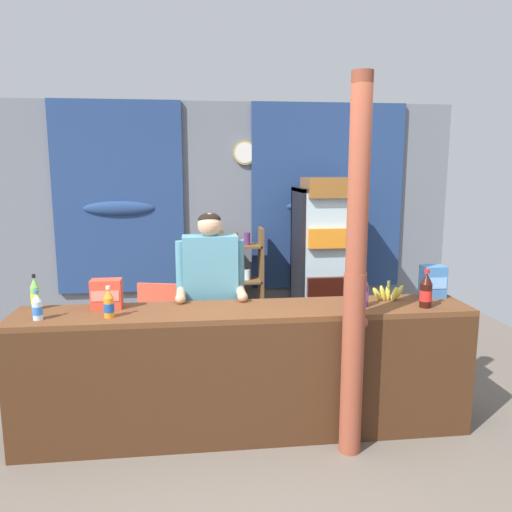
{
  "coord_description": "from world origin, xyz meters",
  "views": [
    {
      "loc": [
        -0.36,
        -3.05,
        1.99
      ],
      "look_at": [
        0.09,
        0.75,
        1.31
      ],
      "focal_mm": 35.41,
      "sensor_mm": 36.0,
      "label": 1
    }
  ],
  "objects_px": {
    "soda_bottle_grape_soda": "(364,292)",
    "shopkeeper": "(211,286)",
    "plastic_lawn_chair": "(156,323)",
    "soda_bottle_orange_soda": "(109,304)",
    "bottle_shelf_rack": "(242,284)",
    "soda_bottle_lime_soda": "(35,294)",
    "snack_box_biscuit": "(433,281)",
    "stall_counter": "(248,363)",
    "soda_bottle_water": "(37,307)",
    "drink_fridge": "(326,257)",
    "banana_bunch": "(388,293)",
    "timber_post": "(355,281)",
    "snack_box_crackers": "(107,294)",
    "soda_bottle_cola": "(426,291)"
  },
  "relations": [
    {
      "from": "soda_bottle_grape_soda",
      "to": "shopkeeper",
      "type": "bearing_deg",
      "value": 155.52
    },
    {
      "from": "plastic_lawn_chair",
      "to": "soda_bottle_orange_soda",
      "type": "distance_m",
      "value": 1.46
    },
    {
      "from": "bottle_shelf_rack",
      "to": "soda_bottle_lime_soda",
      "type": "relative_size",
      "value": 5.09
    },
    {
      "from": "plastic_lawn_chair",
      "to": "snack_box_biscuit",
      "type": "xyz_separation_m",
      "value": [
        2.26,
        -1.06,
        0.6
      ]
    },
    {
      "from": "stall_counter",
      "to": "soda_bottle_water",
      "type": "height_order",
      "value": "soda_bottle_water"
    },
    {
      "from": "drink_fridge",
      "to": "banana_bunch",
      "type": "distance_m",
      "value": 1.61
    },
    {
      "from": "timber_post",
      "to": "bottle_shelf_rack",
      "type": "height_order",
      "value": "timber_post"
    },
    {
      "from": "timber_post",
      "to": "snack_box_biscuit",
      "type": "relative_size",
      "value": 10.33
    },
    {
      "from": "soda_bottle_lime_soda",
      "to": "soda_bottle_water",
      "type": "bearing_deg",
      "value": -70.79
    },
    {
      "from": "soda_bottle_orange_soda",
      "to": "soda_bottle_water",
      "type": "xyz_separation_m",
      "value": [
        -0.47,
        0.0,
        -0.01
      ]
    },
    {
      "from": "soda_bottle_orange_soda",
      "to": "snack_box_crackers",
      "type": "xyz_separation_m",
      "value": [
        -0.05,
        0.23,
        0.01
      ]
    },
    {
      "from": "stall_counter",
      "to": "soda_bottle_cola",
      "type": "relative_size",
      "value": 11.67
    },
    {
      "from": "timber_post",
      "to": "banana_bunch",
      "type": "xyz_separation_m",
      "value": [
        0.41,
        0.45,
        -0.21
      ]
    },
    {
      "from": "plastic_lawn_chair",
      "to": "soda_bottle_lime_soda",
      "type": "bearing_deg",
      "value": -125.63
    },
    {
      "from": "banana_bunch",
      "to": "snack_box_crackers",
      "type": "bearing_deg",
      "value": 179.05
    },
    {
      "from": "bottle_shelf_rack",
      "to": "soda_bottle_orange_soda",
      "type": "xyz_separation_m",
      "value": [
        -1.1,
        -2.05,
        0.38
      ]
    },
    {
      "from": "banana_bunch",
      "to": "bottle_shelf_rack",
      "type": "bearing_deg",
      "value": 117.6
    },
    {
      "from": "plastic_lawn_chair",
      "to": "soda_bottle_water",
      "type": "xyz_separation_m",
      "value": [
        -0.67,
        -1.33,
        0.56
      ]
    },
    {
      "from": "soda_bottle_water",
      "to": "snack_box_crackers",
      "type": "relative_size",
      "value": 0.94
    },
    {
      "from": "timber_post",
      "to": "drink_fridge",
      "type": "xyz_separation_m",
      "value": [
        0.33,
        2.05,
        -0.21
      ]
    },
    {
      "from": "drink_fridge",
      "to": "soda_bottle_grape_soda",
      "type": "bearing_deg",
      "value": -95.4
    },
    {
      "from": "soda_bottle_grape_soda",
      "to": "soda_bottle_orange_soda",
      "type": "bearing_deg",
      "value": -178.28
    },
    {
      "from": "soda_bottle_cola",
      "to": "soda_bottle_water",
      "type": "distance_m",
      "value": 2.74
    },
    {
      "from": "drink_fridge",
      "to": "soda_bottle_grape_soda",
      "type": "xyz_separation_m",
      "value": [
        -0.16,
        -1.75,
        0.05
      ]
    },
    {
      "from": "soda_bottle_water",
      "to": "soda_bottle_cola",
      "type": "bearing_deg",
      "value": -0.38
    },
    {
      "from": "soda_bottle_water",
      "to": "soda_bottle_orange_soda",
      "type": "bearing_deg",
      "value": -0.43
    },
    {
      "from": "soda_bottle_water",
      "to": "drink_fridge",
      "type": "bearing_deg",
      "value": 36.18
    },
    {
      "from": "shopkeeper",
      "to": "soda_bottle_cola",
      "type": "distance_m",
      "value": 1.66
    },
    {
      "from": "drink_fridge",
      "to": "soda_bottle_lime_soda",
      "type": "bearing_deg",
      "value": -149.04
    },
    {
      "from": "plastic_lawn_chair",
      "to": "soda_bottle_cola",
      "type": "height_order",
      "value": "soda_bottle_cola"
    },
    {
      "from": "timber_post",
      "to": "plastic_lawn_chair",
      "type": "bearing_deg",
      "value": 132.71
    },
    {
      "from": "drink_fridge",
      "to": "soda_bottle_orange_soda",
      "type": "bearing_deg",
      "value": -137.82
    },
    {
      "from": "soda_bottle_lime_soda",
      "to": "soda_bottle_orange_soda",
      "type": "xyz_separation_m",
      "value": [
        0.56,
        -0.27,
        -0.02
      ]
    },
    {
      "from": "snack_box_crackers",
      "to": "banana_bunch",
      "type": "distance_m",
      "value": 2.12
    },
    {
      "from": "soda_bottle_grape_soda",
      "to": "soda_bottle_water",
      "type": "relative_size",
      "value": 1.27
    },
    {
      "from": "timber_post",
      "to": "drink_fridge",
      "type": "distance_m",
      "value": 2.09
    },
    {
      "from": "timber_post",
      "to": "soda_bottle_grape_soda",
      "type": "bearing_deg",
      "value": 61.02
    },
    {
      "from": "soda_bottle_water",
      "to": "shopkeeper",
      "type": "bearing_deg",
      "value": 25.25
    },
    {
      "from": "drink_fridge",
      "to": "snack_box_crackers",
      "type": "bearing_deg",
      "value": -142.46
    },
    {
      "from": "timber_post",
      "to": "bottle_shelf_rack",
      "type": "distance_m",
      "value": 2.43
    },
    {
      "from": "shopkeeper",
      "to": "drink_fridge",
      "type": "bearing_deg",
      "value": 44.17
    },
    {
      "from": "soda_bottle_lime_soda",
      "to": "banana_bunch",
      "type": "height_order",
      "value": "soda_bottle_lime_soda"
    },
    {
      "from": "drink_fridge",
      "to": "soda_bottle_grape_soda",
      "type": "height_order",
      "value": "drink_fridge"
    },
    {
      "from": "soda_bottle_grape_soda",
      "to": "plastic_lawn_chair",
      "type": "bearing_deg",
      "value": 141.91
    },
    {
      "from": "soda_bottle_cola",
      "to": "banana_bunch",
      "type": "xyz_separation_m",
      "value": [
        -0.2,
        0.21,
        -0.06
      ]
    },
    {
      "from": "plastic_lawn_chair",
      "to": "shopkeeper",
      "type": "relative_size",
      "value": 0.53
    },
    {
      "from": "shopkeeper",
      "to": "snack_box_crackers",
      "type": "relative_size",
      "value": 7.46
    },
    {
      "from": "stall_counter",
      "to": "snack_box_biscuit",
      "type": "height_order",
      "value": "snack_box_biscuit"
    },
    {
      "from": "soda_bottle_orange_soda",
      "to": "banana_bunch",
      "type": "height_order",
      "value": "soda_bottle_orange_soda"
    },
    {
      "from": "banana_bunch",
      "to": "stall_counter",
      "type": "bearing_deg",
      "value": -169.47
    }
  ]
}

